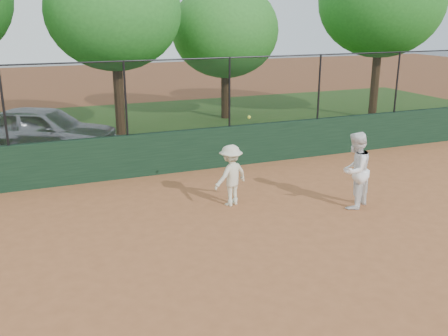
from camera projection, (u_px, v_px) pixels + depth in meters
name	position (u px, v px, depth m)	size (l,w,h in m)	color
ground	(228.00, 272.00, 8.77)	(80.00, 80.00, 0.00)	#A75F36
back_wall	(147.00, 155.00, 13.92)	(26.00, 0.20, 1.20)	#16311E
grass_strip	(111.00, 131.00, 19.41)	(36.00, 12.00, 0.01)	#264D18
parked_car	(44.00, 130.00, 15.95)	(1.88, 4.67, 1.59)	#A5AAAF
player_second	(355.00, 170.00, 11.49)	(0.88, 0.68, 1.80)	white
player_main	(231.00, 175.00, 11.69)	(1.08, 0.86, 2.17)	beige
fence_assembly	(143.00, 96.00, 13.42)	(26.00, 0.06, 2.00)	black
tree_2	(114.00, 12.00, 17.41)	(4.75, 4.32, 6.50)	#412B17
tree_3	(225.00, 31.00, 20.83)	(4.53, 4.12, 5.66)	#392513
tree_4	(382.00, 1.00, 20.52)	(5.32, 4.84, 7.19)	#442D18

